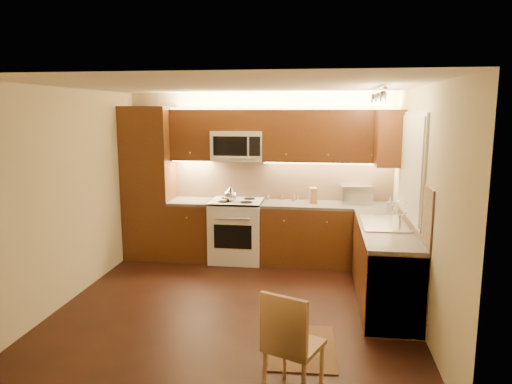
# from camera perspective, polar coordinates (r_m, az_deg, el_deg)

# --- Properties ---
(floor) EXTENTS (4.00, 4.00, 0.01)m
(floor) POSITION_cam_1_polar(r_m,az_deg,el_deg) (5.68, -2.34, -13.45)
(floor) COLOR black
(floor) RESTS_ON ground
(ceiling) EXTENTS (4.00, 4.00, 0.01)m
(ceiling) POSITION_cam_1_polar(r_m,az_deg,el_deg) (5.22, -2.54, 12.63)
(ceiling) COLOR beige
(ceiling) RESTS_ON ground
(wall_back) EXTENTS (4.00, 0.01, 2.50)m
(wall_back) POSITION_cam_1_polar(r_m,az_deg,el_deg) (7.26, 0.43, 1.96)
(wall_back) COLOR #BFB48C
(wall_back) RESTS_ON ground
(wall_front) EXTENTS (4.00, 0.01, 2.50)m
(wall_front) POSITION_cam_1_polar(r_m,az_deg,el_deg) (3.42, -8.58, -7.15)
(wall_front) COLOR #BFB48C
(wall_front) RESTS_ON ground
(wall_left) EXTENTS (0.01, 4.00, 2.50)m
(wall_left) POSITION_cam_1_polar(r_m,az_deg,el_deg) (6.00, -21.56, -0.39)
(wall_left) COLOR #BFB48C
(wall_left) RESTS_ON ground
(wall_right) EXTENTS (0.01, 4.00, 2.50)m
(wall_right) POSITION_cam_1_polar(r_m,az_deg,el_deg) (5.33, 19.23, -1.47)
(wall_right) COLOR #BFB48C
(wall_right) RESTS_ON ground
(pantry) EXTENTS (0.70, 0.60, 2.30)m
(pantry) POSITION_cam_1_polar(r_m,az_deg,el_deg) (7.39, -12.67, 1.07)
(pantry) COLOR #3F1F0D
(pantry) RESTS_ON floor
(base_cab_back_left) EXTENTS (0.62, 0.60, 0.86)m
(base_cab_back_left) POSITION_cam_1_polar(r_m,az_deg,el_deg) (7.33, -7.61, -4.60)
(base_cab_back_left) COLOR #3F1F0D
(base_cab_back_left) RESTS_ON floor
(counter_back_left) EXTENTS (0.62, 0.60, 0.04)m
(counter_back_left) POSITION_cam_1_polar(r_m,az_deg,el_deg) (7.23, -7.69, -1.14)
(counter_back_left) COLOR #3D3A37
(counter_back_left) RESTS_ON base_cab_back_left
(base_cab_back_right) EXTENTS (1.92, 0.60, 0.86)m
(base_cab_back_right) POSITION_cam_1_polar(r_m,az_deg,el_deg) (7.07, 8.52, -5.16)
(base_cab_back_right) COLOR #3F1F0D
(base_cab_back_right) RESTS_ON floor
(counter_back_right) EXTENTS (1.92, 0.60, 0.04)m
(counter_back_right) POSITION_cam_1_polar(r_m,az_deg,el_deg) (6.97, 8.61, -1.58)
(counter_back_right) COLOR #3D3A37
(counter_back_right) RESTS_ON base_cab_back_right
(base_cab_right) EXTENTS (0.60, 2.00, 0.86)m
(base_cab_right) POSITION_cam_1_polar(r_m,az_deg,el_deg) (5.87, 15.12, -8.53)
(base_cab_right) COLOR #3F1F0D
(base_cab_right) RESTS_ON floor
(counter_right) EXTENTS (0.60, 2.00, 0.04)m
(counter_right) POSITION_cam_1_polar(r_m,az_deg,el_deg) (5.74, 15.32, -4.26)
(counter_right) COLOR #3D3A37
(counter_right) RESTS_ON base_cab_right
(dishwasher) EXTENTS (0.58, 0.60, 0.84)m
(dishwasher) POSITION_cam_1_polar(r_m,az_deg,el_deg) (5.21, 16.06, -10.93)
(dishwasher) COLOR silver
(dishwasher) RESTS_ON floor
(backsplash_back) EXTENTS (3.30, 0.02, 0.60)m
(backsplash_back) POSITION_cam_1_polar(r_m,az_deg,el_deg) (7.22, 3.18, 1.50)
(backsplash_back) COLOR tan
(backsplash_back) RESTS_ON wall_back
(backsplash_right) EXTENTS (0.02, 2.00, 0.60)m
(backsplash_right) POSITION_cam_1_polar(r_m,az_deg,el_deg) (5.72, 18.35, -1.19)
(backsplash_right) COLOR tan
(backsplash_right) RESTS_ON wall_right
(upper_cab_back_left) EXTENTS (0.62, 0.35, 0.75)m
(upper_cab_back_left) POSITION_cam_1_polar(r_m,az_deg,el_deg) (7.23, -7.60, 6.81)
(upper_cab_back_left) COLOR #3F1F0D
(upper_cab_back_left) RESTS_ON wall_back
(upper_cab_back_right) EXTENTS (1.92, 0.35, 0.75)m
(upper_cab_back_right) POSITION_cam_1_polar(r_m,az_deg,el_deg) (6.97, 8.81, 6.67)
(upper_cab_back_right) COLOR #3F1F0D
(upper_cab_back_right) RESTS_ON wall_back
(upper_cab_bridge) EXTENTS (0.76, 0.35, 0.31)m
(upper_cab_bridge) POSITION_cam_1_polar(r_m,az_deg,el_deg) (7.07, -2.19, 8.61)
(upper_cab_bridge) COLOR #3F1F0D
(upper_cab_bridge) RESTS_ON wall_back
(upper_cab_right_corner) EXTENTS (0.35, 0.50, 0.75)m
(upper_cab_right_corner) POSITION_cam_1_polar(r_m,az_deg,el_deg) (6.60, 15.73, 6.26)
(upper_cab_right_corner) COLOR #3F1F0D
(upper_cab_right_corner) RESTS_ON wall_right
(stove) EXTENTS (0.76, 0.65, 0.92)m
(stove) POSITION_cam_1_polar(r_m,az_deg,el_deg) (7.15, -2.32, -4.64)
(stove) COLOR silver
(stove) RESTS_ON floor
(microwave) EXTENTS (0.76, 0.38, 0.44)m
(microwave) POSITION_cam_1_polar(r_m,az_deg,el_deg) (7.07, -2.19, 5.57)
(microwave) COLOR silver
(microwave) RESTS_ON wall_back
(window_frame) EXTENTS (0.03, 1.44, 1.24)m
(window_frame) POSITION_cam_1_polar(r_m,az_deg,el_deg) (5.81, 18.25, 2.97)
(window_frame) COLOR silver
(window_frame) RESTS_ON wall_right
(window_blinds) EXTENTS (0.02, 1.36, 1.16)m
(window_blinds) POSITION_cam_1_polar(r_m,az_deg,el_deg) (5.81, 18.06, 2.98)
(window_blinds) COLOR silver
(window_blinds) RESTS_ON wall_right
(sink) EXTENTS (0.52, 0.86, 0.15)m
(sink) POSITION_cam_1_polar(r_m,az_deg,el_deg) (5.87, 15.18, -3.01)
(sink) COLOR silver
(sink) RESTS_ON counter_right
(faucet) EXTENTS (0.20, 0.04, 0.30)m
(faucet) POSITION_cam_1_polar(r_m,az_deg,el_deg) (5.88, 16.96, -2.32)
(faucet) COLOR silver
(faucet) RESTS_ON counter_right
(track_light_bar) EXTENTS (0.04, 1.20, 0.03)m
(track_light_bar) POSITION_cam_1_polar(r_m,az_deg,el_deg) (5.57, 14.51, 11.75)
(track_light_bar) COLOR silver
(track_light_bar) RESTS_ON ceiling
(kettle) EXTENTS (0.25, 0.25, 0.24)m
(kettle) POSITION_cam_1_polar(r_m,az_deg,el_deg) (6.96, -3.07, -0.16)
(kettle) COLOR silver
(kettle) RESTS_ON stove
(toaster_oven) EXTENTS (0.46, 0.36, 0.26)m
(toaster_oven) POSITION_cam_1_polar(r_m,az_deg,el_deg) (7.09, 11.93, -0.24)
(toaster_oven) COLOR silver
(toaster_oven) RESTS_ON counter_back_right
(knife_block) EXTENTS (0.13, 0.18, 0.23)m
(knife_block) POSITION_cam_1_polar(r_m,az_deg,el_deg) (6.98, 6.86, -0.41)
(knife_block) COLOR #8F6340
(knife_block) RESTS_ON counter_back_right
(spice_jar_a) EXTENTS (0.06, 0.06, 0.09)m
(spice_jar_a) POSITION_cam_1_polar(r_m,az_deg,el_deg) (7.13, 1.52, -0.66)
(spice_jar_a) COLOR silver
(spice_jar_a) RESTS_ON counter_back_right
(spice_jar_b) EXTENTS (0.06, 0.06, 0.09)m
(spice_jar_b) POSITION_cam_1_polar(r_m,az_deg,el_deg) (7.21, 3.10, -0.57)
(spice_jar_b) COLOR brown
(spice_jar_b) RESTS_ON counter_back_right
(spice_jar_c) EXTENTS (0.06, 0.06, 0.09)m
(spice_jar_c) POSITION_cam_1_polar(r_m,az_deg,el_deg) (7.20, 5.08, -0.62)
(spice_jar_c) COLOR silver
(spice_jar_c) RESTS_ON counter_back_right
(spice_jar_d) EXTENTS (0.05, 0.05, 0.10)m
(spice_jar_d) POSITION_cam_1_polar(r_m,az_deg,el_deg) (7.10, 4.57, -0.71)
(spice_jar_d) COLOR #A06030
(spice_jar_d) RESTS_ON counter_back_right
(soap_bottle) EXTENTS (0.09, 0.09, 0.18)m
(soap_bottle) POSITION_cam_1_polar(r_m,az_deg,el_deg) (6.65, 15.78, -1.42)
(soap_bottle) COLOR silver
(soap_bottle) RESTS_ON counter_right
(rug) EXTENTS (0.65, 0.94, 0.01)m
(rug) POSITION_cam_1_polar(r_m,az_deg,el_deg) (4.79, 5.64, -18.07)
(rug) COLOR black
(rug) RESTS_ON floor
(dining_chair) EXTENTS (0.52, 0.52, 0.89)m
(dining_chair) POSITION_cam_1_polar(r_m,az_deg,el_deg) (3.91, 4.57, -17.59)
(dining_chair) COLOR #8F6340
(dining_chair) RESTS_ON floor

